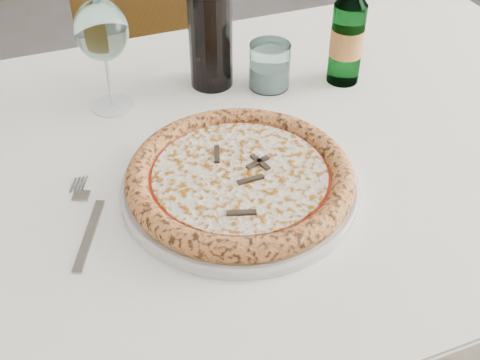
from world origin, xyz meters
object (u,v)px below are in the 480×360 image
at_px(chair_far, 146,56).
at_px(wine_glass, 102,33).
at_px(plate, 240,186).
at_px(pizza, 240,177).
at_px(tumbler, 269,69).
at_px(beer_bottle, 348,34).
at_px(wine_bottle, 210,14).
at_px(dining_table, 221,192).

distance_m(chair_far, wine_glass, 0.71).
xyz_separation_m(plate, pizza, (-0.00, 0.00, 0.02)).
relative_size(chair_far, tumbler, 11.16).
distance_m(pizza, beer_bottle, 0.38).
bearing_deg(plate, wine_bottle, 80.81).
distance_m(beer_bottle, wine_bottle, 0.25).
distance_m(tumbler, beer_bottle, 0.15).
distance_m(chair_far, plate, 0.91).
bearing_deg(tumbler, plate, -118.99).
relative_size(wine_glass, wine_bottle, 0.61).
height_order(chair_far, pizza, chair_far).
bearing_deg(plate, wine_glass, 115.74).
xyz_separation_m(chair_far, pizza, (-0.02, -0.87, 0.25)).
bearing_deg(wine_bottle, dining_table, -103.46).
bearing_deg(beer_bottle, chair_far, 112.46).
distance_m(wine_glass, wine_bottle, 0.19).
height_order(dining_table, wine_glass, wine_glass).
distance_m(chair_far, pizza, 0.91).
height_order(dining_table, chair_far, chair_far).
height_order(pizza, tumbler, tumbler).
relative_size(chair_far, plate, 2.67).
distance_m(plate, wine_glass, 0.34).
xyz_separation_m(dining_table, pizza, (-0.00, -0.10, 0.11)).
bearing_deg(wine_glass, tumbler, -4.44).
bearing_deg(tumbler, pizza, -118.99).
bearing_deg(dining_table, tumbler, 48.31).
height_order(pizza, wine_glass, wine_glass).
bearing_deg(pizza, wine_glass, 115.74).
distance_m(tumbler, wine_bottle, 0.15).
xyz_separation_m(dining_table, chair_far, (0.02, 0.77, -0.14)).
distance_m(plate, tumbler, 0.30).
bearing_deg(wine_glass, pizza, -64.26).
xyz_separation_m(plate, wine_bottle, (0.05, 0.31, 0.13)).
distance_m(plate, wine_bottle, 0.34).
bearing_deg(wine_bottle, beer_bottle, -16.12).
relative_size(plate, wine_glass, 1.78).
relative_size(dining_table, tumbler, 18.35).
relative_size(pizza, wine_glass, 1.69).
relative_size(plate, tumbler, 4.18).
distance_m(plate, pizza, 0.02).
distance_m(dining_table, wine_glass, 0.32).
bearing_deg(chair_far, beer_bottle, -67.54).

